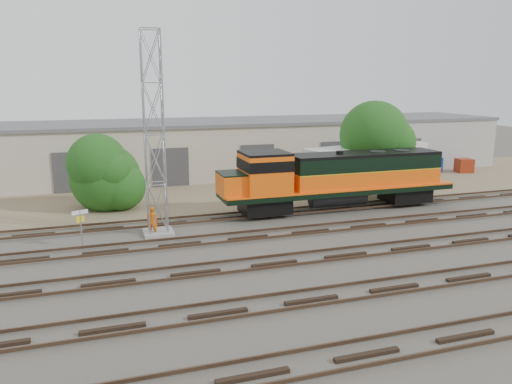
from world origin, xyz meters
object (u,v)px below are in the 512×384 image
object	(u,v)px
locomotive	(335,178)
semi_trailer	(370,161)
signal_tower	(154,138)
worker	(152,221)

from	to	relation	value
locomotive	semi_trailer	distance (m)	8.69
semi_trailer	locomotive	bearing A→B (deg)	-150.21
signal_tower	worker	bearing A→B (deg)	-161.92
semi_trailer	signal_tower	bearing A→B (deg)	-171.05
worker	semi_trailer	xyz separation A→B (m)	(19.39, 7.95, 1.47)
locomotive	signal_tower	bearing A→B (deg)	-171.57
signal_tower	semi_trailer	bearing A→B (deg)	22.37
signal_tower	semi_trailer	xyz separation A→B (m)	(19.04, 7.83, -3.43)
worker	signal_tower	bearing A→B (deg)	-141.79
locomotive	signal_tower	distance (m)	13.28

